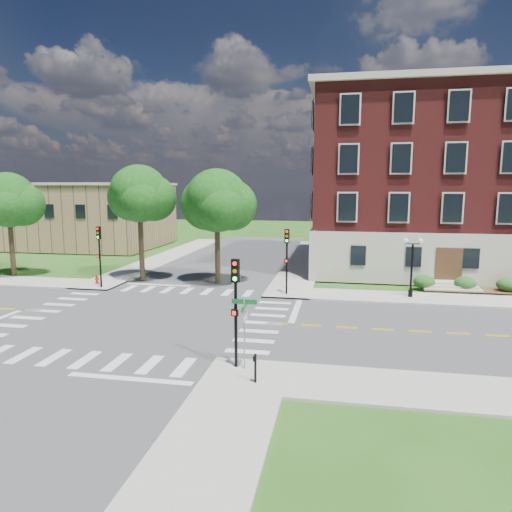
% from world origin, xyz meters
% --- Properties ---
extents(ground, '(160.00, 160.00, 0.00)m').
position_xyz_m(ground, '(0.00, 0.00, 0.00)').
color(ground, '#205016').
rests_on(ground, ground).
extents(road_ew, '(90.00, 12.00, 0.01)m').
position_xyz_m(road_ew, '(0.00, 0.00, 0.01)').
color(road_ew, '#3D3D3F').
rests_on(road_ew, ground).
extents(road_ns, '(12.00, 90.00, 0.01)m').
position_xyz_m(road_ns, '(0.00, 0.00, 0.01)').
color(road_ns, '#3D3D3F').
rests_on(road_ns, ground).
extents(sidewalk_ne, '(34.00, 34.00, 0.12)m').
position_xyz_m(sidewalk_ne, '(15.38, 15.38, 0.06)').
color(sidewalk_ne, '#9E9B93').
rests_on(sidewalk_ne, ground).
extents(sidewalk_nw, '(34.00, 34.00, 0.12)m').
position_xyz_m(sidewalk_nw, '(-15.38, 15.38, 0.06)').
color(sidewalk_nw, '#9E9B93').
rests_on(sidewalk_nw, ground).
extents(crosswalk_east, '(2.20, 10.20, 0.02)m').
position_xyz_m(crosswalk_east, '(7.20, 0.00, 0.00)').
color(crosswalk_east, silver).
rests_on(crosswalk_east, ground).
extents(stop_bar_east, '(0.40, 5.50, 0.00)m').
position_xyz_m(stop_bar_east, '(8.80, 3.00, 0.00)').
color(stop_bar_east, silver).
rests_on(stop_bar_east, ground).
extents(main_building, '(30.60, 22.40, 16.50)m').
position_xyz_m(main_building, '(24.00, 21.99, 8.34)').
color(main_building, '#B7AFA1').
rests_on(main_building, ground).
extents(secondary_building, '(20.40, 15.40, 8.30)m').
position_xyz_m(secondary_building, '(-22.00, 30.00, 4.28)').
color(secondary_building, '#8B6E4D').
rests_on(secondary_building, ground).
extents(tree_b, '(4.78, 4.78, 9.09)m').
position_xyz_m(tree_b, '(-17.04, 9.74, 6.78)').
color(tree_b, black).
rests_on(tree_b, ground).
extents(tree_c, '(4.78, 4.78, 9.65)m').
position_xyz_m(tree_c, '(-5.00, 10.18, 7.34)').
color(tree_c, black).
rests_on(tree_c, ground).
extents(tree_d, '(5.12, 5.12, 9.29)m').
position_xyz_m(tree_d, '(1.65, 10.15, 6.82)').
color(tree_d, black).
rests_on(tree_d, ground).
extents(traffic_signal_se, '(0.37, 0.43, 4.80)m').
position_xyz_m(traffic_signal_se, '(7.14, -6.96, 3.19)').
color(traffic_signal_se, black).
rests_on(traffic_signal_se, ground).
extents(traffic_signal_ne, '(0.37, 0.42, 4.80)m').
position_xyz_m(traffic_signal_ne, '(7.71, 7.13, 3.19)').
color(traffic_signal_ne, black).
rests_on(traffic_signal_ne, ground).
extents(traffic_signal_nw, '(0.38, 0.46, 4.80)m').
position_xyz_m(traffic_signal_nw, '(-6.91, 6.71, 3.19)').
color(traffic_signal_nw, black).
rests_on(traffic_signal_nw, ground).
extents(twin_lamp_west, '(1.36, 0.36, 4.23)m').
position_xyz_m(twin_lamp_west, '(16.57, 7.84, 2.52)').
color(twin_lamp_west, black).
rests_on(twin_lamp_west, ground).
extents(street_sign_pole, '(1.10, 1.10, 3.10)m').
position_xyz_m(street_sign_pole, '(7.56, -7.10, 2.31)').
color(street_sign_pole, gray).
rests_on(street_sign_pole, ground).
extents(push_button_post, '(0.14, 0.21, 1.20)m').
position_xyz_m(push_button_post, '(8.28, -8.43, 0.80)').
color(push_button_post, black).
rests_on(push_button_post, ground).
extents(fire_hydrant, '(0.35, 0.35, 0.75)m').
position_xyz_m(fire_hydrant, '(-7.93, 7.90, 0.46)').
color(fire_hydrant, '#9A180B').
rests_on(fire_hydrant, ground).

